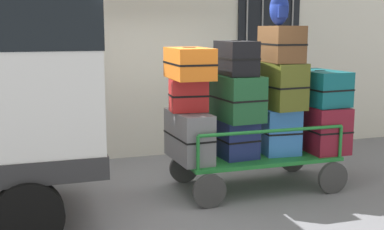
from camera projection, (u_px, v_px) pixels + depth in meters
ground_plane at (186, 193)px, 6.58m from camera, size 40.00×40.00×0.00m
building_wall at (147, 10)px, 8.22m from camera, size 12.00×0.37×5.00m
luggage_cart at (256, 161)px, 6.73m from camera, size 2.19×1.13×0.48m
cart_railing at (257, 129)px, 6.65m from camera, size 2.06×0.99×0.45m
suitcase_left_bottom at (189, 136)px, 6.39m from camera, size 0.46×0.91×0.65m
suitcase_left_middle at (188, 95)px, 6.31m from camera, size 0.51×0.36×0.43m
suitcase_left_top at (189, 63)px, 6.20m from camera, size 0.49×0.84×0.40m
suitcase_midleft_bottom at (235, 138)px, 6.57m from camera, size 0.52×0.61×0.51m
suitcase_midleft_middle at (235, 97)px, 6.49m from camera, size 0.58×0.91×0.60m
suitcase_midleft_top at (236, 58)px, 6.40m from camera, size 0.41×0.75×0.45m
suitcase_center_bottom at (277, 130)px, 6.79m from camera, size 0.54×0.67×0.63m
suitcase_center_middle at (280, 85)px, 6.64m from camera, size 0.54×0.77×0.63m
suitcase_center_top at (281, 44)px, 6.54m from camera, size 0.46×0.72×0.49m
suitcase_midright_bottom at (319, 127)px, 6.94m from camera, size 0.52×0.89×0.65m
suitcase_midright_middle at (319, 88)px, 6.89m from camera, size 0.59×0.90×0.49m
backpack at (279, 9)px, 6.48m from camera, size 0.27×0.22×0.44m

